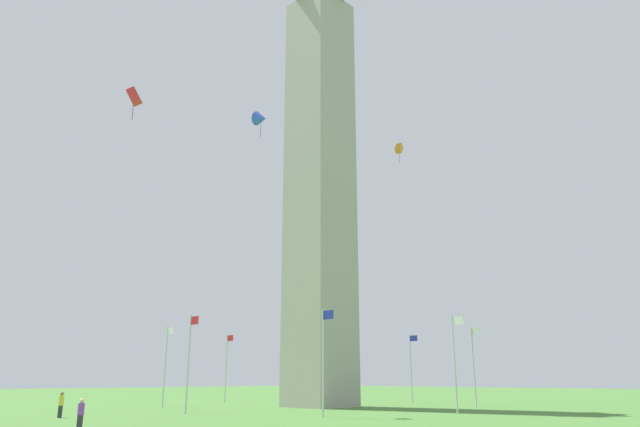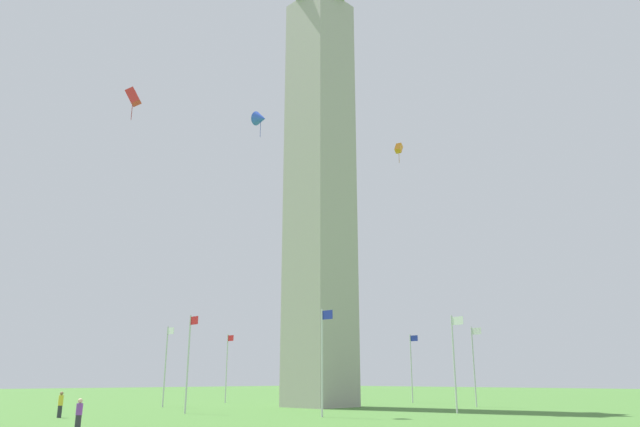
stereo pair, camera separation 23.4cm
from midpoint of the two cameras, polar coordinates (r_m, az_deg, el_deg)
ground_plane at (r=57.79m, az=0.12°, el=-18.44°), size 260.00×260.00×0.00m
obelisk_monument at (r=61.86m, az=0.11°, el=5.20°), size 5.46×5.46×49.66m
flagpole_n at (r=48.53m, az=13.18°, el=-13.65°), size 1.12×0.14×7.49m
flagpole_ne at (r=59.76m, az=14.98°, el=-13.88°), size 1.12×0.14×7.49m
flagpole_e at (r=69.10m, az=9.07°, el=-14.41°), size 1.12×0.14×7.49m
flagpole_se at (r=72.54m, az=0.01°, el=-14.66°), size 1.12×0.14×7.49m
flagpole_s at (r=68.88m, az=-8.99°, el=-14.40°), size 1.12×0.14×7.49m
flagpole_sw at (r=59.40m, az=-14.74°, el=-13.89°), size 1.12×0.14×7.49m
flagpole_w at (r=48.21m, az=-12.61°, el=-13.68°), size 1.12×0.14×7.49m
flagpole_nw at (r=42.88m, az=0.42°, el=-13.82°), size 1.12×0.14×7.49m
person_purple_shirt at (r=33.63m, az=-22.37°, el=-17.79°), size 0.32×0.32×1.62m
person_yellow_shirt at (r=45.80m, az=-23.95°, el=-16.74°), size 0.32×0.32×1.72m
kite_blue_delta at (r=52.48m, az=-5.71°, el=9.24°), size 1.63×1.49×2.52m
kite_orange_box at (r=56.86m, az=7.83°, el=6.35°), size 0.77×1.09×2.07m
kite_red_box at (r=43.93m, az=-17.68°, el=10.83°), size 1.22×1.24×2.43m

